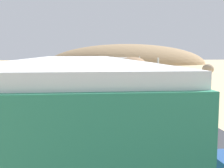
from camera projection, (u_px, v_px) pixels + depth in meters
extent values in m
plane|color=#CCB284|center=(143.00, 151.00, 9.84)|extent=(240.00, 240.00, 0.00)
cube|color=#2D2D33|center=(143.00, 150.00, 9.84)|extent=(8.00, 120.00, 0.02)
cube|color=#D8CC4C|center=(143.00, 150.00, 9.84)|extent=(0.16, 117.60, 0.00)
cube|color=silver|center=(123.00, 69.00, 27.57)|extent=(2.50, 2.20, 2.20)
cube|color=#192333|center=(123.00, 64.00, 27.52)|extent=(2.53, 1.54, 0.70)
cube|color=brown|center=(132.00, 87.00, 22.36)|extent=(2.50, 6.40, 0.24)
cylinder|color=silver|center=(113.00, 69.00, 25.20)|extent=(0.12, 0.12, 2.20)
cylinder|color=silver|center=(139.00, 69.00, 25.45)|extent=(0.12, 0.12, 2.20)
cylinder|color=silver|center=(123.00, 74.00, 18.99)|extent=(0.12, 0.12, 2.20)
cylinder|color=silver|center=(158.00, 74.00, 19.24)|extent=(0.12, 0.12, 2.20)
cube|color=silver|center=(117.00, 80.00, 22.17)|extent=(0.08, 6.30, 0.12)
cube|color=silver|center=(147.00, 79.00, 22.42)|extent=(0.08, 6.30, 0.12)
cube|color=silver|center=(141.00, 84.00, 19.17)|extent=(2.40, 0.08, 0.12)
cube|color=silver|center=(117.00, 74.00, 22.12)|extent=(0.08, 6.30, 0.12)
cube|color=silver|center=(147.00, 74.00, 22.37)|extent=(0.08, 6.30, 0.12)
cube|color=silver|center=(141.00, 77.00, 19.12)|extent=(2.40, 0.08, 0.12)
cube|color=silver|center=(117.00, 68.00, 22.07)|extent=(0.08, 6.30, 0.12)
cube|color=silver|center=(148.00, 68.00, 22.32)|extent=(0.08, 6.30, 0.12)
cube|color=silver|center=(141.00, 71.00, 19.07)|extent=(2.40, 0.08, 0.12)
cube|color=silver|center=(117.00, 63.00, 22.02)|extent=(0.08, 6.30, 0.12)
cube|color=silver|center=(148.00, 63.00, 22.28)|extent=(0.08, 6.30, 0.12)
cube|color=silver|center=(141.00, 64.00, 19.03)|extent=(2.40, 0.08, 0.12)
ellipsoid|color=#8C6B4C|center=(132.00, 62.00, 22.14)|extent=(1.75, 3.84, 0.70)
cylinder|color=black|center=(111.00, 82.00, 27.59)|extent=(0.32, 1.10, 1.10)
cylinder|color=black|center=(133.00, 81.00, 27.82)|extent=(0.32, 1.10, 1.10)
cylinder|color=black|center=(121.00, 91.00, 20.99)|extent=(0.32, 1.10, 1.10)
cylinder|color=black|center=(150.00, 90.00, 21.22)|extent=(0.32, 1.10, 1.10)
cube|color=#2D8C66|center=(76.00, 118.00, 7.23)|extent=(2.50, 10.00, 2.70)
cube|color=white|center=(76.00, 62.00, 7.07)|extent=(2.45, 9.80, 0.16)
cube|color=#192333|center=(76.00, 100.00, 7.18)|extent=(2.54, 9.20, 0.80)
cube|color=silver|center=(77.00, 162.00, 7.36)|extent=(2.53, 9.80, 0.36)
cylinder|color=black|center=(48.00, 131.00, 10.46)|extent=(0.30, 1.00, 1.00)
cylinder|color=black|center=(108.00, 129.00, 10.69)|extent=(0.30, 1.00, 1.00)
ellipsoid|color=gray|center=(208.00, 69.00, 45.60)|extent=(1.91, 1.66, 1.57)
ellipsoid|color=#997C5A|center=(128.00, 65.00, 80.48)|extent=(45.23, 18.98, 11.59)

